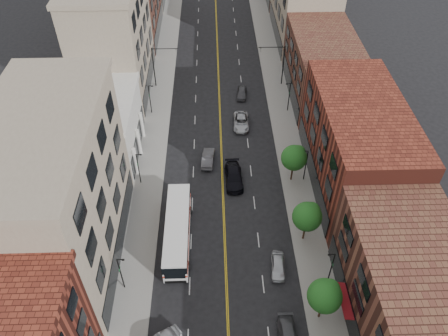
{
  "coord_description": "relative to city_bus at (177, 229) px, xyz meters",
  "views": [
    {
      "loc": [
        -1.03,
        -17.95,
        41.63
      ],
      "look_at": [
        0.12,
        21.3,
        5.0
      ],
      "focal_mm": 35.0,
      "sensor_mm": 36.0,
      "label": 1
    }
  ],
  "objects": [
    {
      "name": "lamp_r_3",
      "position": [
        16.45,
        25.62,
        1.13
      ],
      "size": [
        0.81,
        0.55,
        5.05
      ],
      "color": "black",
      "rests_on": "sidewalk_right"
    },
    {
      "name": "bldg_l_far_a",
      "position": [
        -11.5,
        33.62,
        7.16
      ],
      "size": [
        10.0,
        20.0,
        18.0
      ],
      "primitive_type": "cube",
      "color": "gray",
      "rests_on": "ground"
    },
    {
      "name": "tree_r_1",
      "position": [
        14.89,
        -10.31,
        2.29
      ],
      "size": [
        3.4,
        3.4,
        5.59
      ],
      "color": "black",
      "rests_on": "sidewalk_right"
    },
    {
      "name": "bldg_r_far_b",
      "position": [
        22.5,
        51.62,
        5.16
      ],
      "size": [
        10.0,
        22.0,
        14.0
      ],
      "primitive_type": "cube",
      "color": "gray",
      "rests_on": "ground"
    },
    {
      "name": "bldg_r_far_a",
      "position": [
        22.5,
        30.62,
        3.16
      ],
      "size": [
        10.0,
        20.0,
        10.0
      ],
      "primitive_type": "cube",
      "color": "brown",
      "rests_on": "ground"
    },
    {
      "name": "city_bus",
      "position": [
        0.0,
        0.0,
        0.0
      ],
      "size": [
        2.99,
        12.3,
        3.16
      ],
      "rotation": [
        0.0,
        0.0,
        0.0
      ],
      "color": "silver",
      "rests_on": "ground"
    },
    {
      "name": "bldg_l_white",
      "position": [
        -11.5,
        16.62,
        2.16
      ],
      "size": [
        10.0,
        14.0,
        8.0
      ],
      "primitive_type": "cube",
      "color": "silver",
      "rests_on": "ground"
    },
    {
      "name": "signal_mast_right",
      "position": [
        15.77,
        33.62,
        2.81
      ],
      "size": [
        4.49,
        0.18,
        7.2
      ],
      "color": "black",
      "rests_on": "sidewalk_right"
    },
    {
      "name": "tree_r_3",
      "position": [
        14.89,
        9.69,
        2.29
      ],
      "size": [
        3.4,
        3.4,
        5.59
      ],
      "color": "black",
      "rests_on": "sidewalk_right"
    },
    {
      "name": "bldg_r_mid",
      "position": [
        22.5,
        9.62,
        4.16
      ],
      "size": [
        10.0,
        22.0,
        12.0
      ],
      "primitive_type": "cube",
      "color": "#5A2117",
      "rests_on": "ground"
    },
    {
      "name": "car_lane_c",
      "position": [
        9.33,
        30.1,
        -1.15
      ],
      "size": [
        2.04,
        4.18,
        1.37
      ],
      "primitive_type": "imported",
      "rotation": [
        0.0,
        0.0,
        -0.11
      ],
      "color": "#46464B",
      "rests_on": "ground"
    },
    {
      "name": "car_lane_b",
      "position": [
        8.74,
        21.94,
        -1.12
      ],
      "size": [
        2.62,
        5.28,
        1.44
      ],
      "primitive_type": "imported",
      "rotation": [
        0.0,
        0.0,
        -0.04
      ],
      "color": "#B2B4BA",
      "rests_on": "ground"
    },
    {
      "name": "lamp_r_2",
      "position": [
        16.45,
        9.62,
        1.13
      ],
      "size": [
        0.81,
        0.55,
        5.05
      ],
      "color": "black",
      "rests_on": "sidewalk_right"
    },
    {
      "name": "sidewalk_right",
      "position": [
        15.5,
        20.62,
        -1.76
      ],
      "size": [
        4.0,
        110.0,
        0.15
      ],
      "primitive_type": "cube",
      "color": "gray",
      "rests_on": "ground"
    },
    {
      "name": "sidewalk_left",
      "position": [
        -4.5,
        20.62,
        -1.76
      ],
      "size": [
        4.0,
        110.0,
        0.15
      ],
      "primitive_type": "cube",
      "color": "gray",
      "rests_on": "ground"
    },
    {
      "name": "car_lane_behind",
      "position": [
        3.57,
        13.62,
        -1.09
      ],
      "size": [
        1.98,
        4.64,
        1.49
      ],
      "primitive_type": "imported",
      "rotation": [
        0.0,
        0.0,
        3.05
      ],
      "color": "#4A494E",
      "rests_on": "ground"
    },
    {
      "name": "lamp_r_1",
      "position": [
        16.45,
        -6.38,
        1.13
      ],
      "size": [
        0.81,
        0.55,
        5.05
      ],
      "color": "black",
      "rests_on": "sidewalk_right"
    },
    {
      "name": "bldg_l_tanoffice",
      "position": [
        -11.5,
        -1.38,
        7.16
      ],
      "size": [
        10.0,
        22.0,
        18.0
      ],
      "primitive_type": "cube",
      "color": "gray",
      "rests_on": "ground"
    },
    {
      "name": "car_lane_a",
      "position": [
        7.0,
        9.62,
        -1.01
      ],
      "size": [
        2.55,
        5.79,
        1.65
      ],
      "primitive_type": "imported",
      "rotation": [
        0.0,
        0.0,
        0.04
      ],
      "color": "black",
      "rests_on": "ground"
    },
    {
      "name": "bldg_r_near",
      "position": [
        22.5,
        -14.38,
        3.16
      ],
      "size": [
        10.0,
        26.0,
        10.0
      ],
      "primitive_type": "cube",
      "color": "brown",
      "rests_on": "ground"
    },
    {
      "name": "tree_r_2",
      "position": [
        14.89,
        -0.31,
        2.29
      ],
      "size": [
        3.4,
        3.4,
        5.59
      ],
      "color": "black",
      "rests_on": "sidewalk_right"
    },
    {
      "name": "signal_mast_left",
      "position": [
        -4.77,
        33.62,
        2.81
      ],
      "size": [
        4.49,
        0.18,
        7.2
      ],
      "color": "black",
      "rests_on": "sidewalk_left"
    },
    {
      "name": "lamp_l_1",
      "position": [
        -5.45,
        -6.38,
        1.13
      ],
      "size": [
        0.81,
        0.55,
        5.05
      ],
      "color": "black",
      "rests_on": "sidewalk_left"
    },
    {
      "name": "lamp_l_2",
      "position": [
        -5.45,
        9.62,
        1.13
      ],
      "size": [
        0.81,
        0.55,
        5.05
      ],
      "color": "black",
      "rests_on": "sidewalk_left"
    },
    {
      "name": "lamp_l_3",
      "position": [
        -5.45,
        25.62,
        1.13
      ],
      "size": [
        0.81,
        0.55,
        5.05
      ],
      "color": "black",
      "rests_on": "sidewalk_left"
    },
    {
      "name": "car_parked_far",
      "position": [
        11.3,
        -4.55,
        -1.17
      ],
      "size": [
        1.94,
        4.07,
        1.34
      ],
      "primitive_type": "imported",
      "rotation": [
        0.0,
        0.0,
        -0.09
      ],
      "color": "silver",
      "rests_on": "ground"
    }
  ]
}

